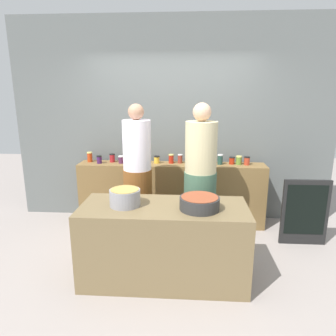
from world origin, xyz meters
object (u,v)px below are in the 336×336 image
chalkboard_sign (305,212)px  cooking_pot_center (200,203)px  preserve_jar_11 (210,160)px  preserve_jar_14 (239,160)px  preserve_jar_5 (138,159)px  preserve_jar_9 (189,159)px  cooking_pot_left (125,197)px  cook_with_tongs (138,183)px  preserve_jar_1 (99,159)px  preserve_jar_0 (90,157)px  preserve_jar_15 (247,161)px  preserve_jar_12 (220,159)px  cook_in_cap (200,185)px  preserve_jar_4 (129,160)px  preserve_jar_3 (121,160)px  preserve_jar_7 (171,159)px  preserve_jar_6 (157,159)px  preserve_jar_2 (112,158)px  preserve_jar_10 (198,161)px  preserve_jar_13 (232,160)px  preserve_jar_8 (180,159)px

chalkboard_sign → cooking_pot_center: bearing=-146.2°
preserve_jar_11 → preserve_jar_14: bearing=-0.3°
preserve_jar_5 → preserve_jar_11: (1.05, 0.01, 0.01)m
preserve_jar_9 → cooking_pot_center: size_ratio=0.35×
cooking_pot_left → cook_with_tongs: size_ratio=0.17×
preserve_jar_1 → preserve_jar_0: bearing=151.6°
preserve_jar_15 → cook_with_tongs: bearing=-156.4°
preserve_jar_12 → cook_in_cap: size_ratio=0.08×
preserve_jar_4 → preserve_jar_3: bearing=164.4°
preserve_jar_11 → chalkboard_sign: size_ratio=0.15×
preserve_jar_0 → preserve_jar_7: (1.21, -0.01, -0.01)m
preserve_jar_15 → chalkboard_sign: size_ratio=0.14×
cooking_pot_left → preserve_jar_12: bearing=52.7°
preserve_jar_6 → preserve_jar_11: 0.77m
cooking_pot_center → preserve_jar_12: bearing=77.0°
preserve_jar_7 → preserve_jar_9: 0.26m
preserve_jar_2 → preserve_jar_11: preserve_jar_11 is taller
preserve_jar_5 → cook_in_cap: size_ratio=0.06×
preserve_jar_10 → preserve_jar_11: bearing=16.3°
preserve_jar_5 → preserve_jar_13: 1.37m
preserve_jar_0 → preserve_jar_8: (1.34, 0.00, -0.01)m
preserve_jar_0 → preserve_jar_14: size_ratio=1.18×
preserve_jar_6 → preserve_jar_4: bearing=-170.5°
preserve_jar_6 → cooking_pot_center: 1.60m
preserve_jar_12 → cook_in_cap: 0.79m
preserve_jar_3 → preserve_jar_5: (0.23, 0.03, 0.00)m
cook_with_tongs → chalkboard_sign: size_ratio=2.07×
preserve_jar_4 → preserve_jar_9: bearing=3.3°
preserve_jar_0 → chalkboard_sign: size_ratio=0.17×
preserve_jar_6 → preserve_jar_13: 1.08m
preserve_jar_1 → preserve_jar_10: (1.42, 0.02, -0.01)m
preserve_jar_14 → cooking_pot_center: (-0.61, -1.49, -0.10)m
preserve_jar_2 → cook_in_cap: 1.49m
preserve_jar_8 → cooking_pot_center: size_ratio=0.33×
preserve_jar_15 → preserve_jar_6: bearing=179.1°
preserve_jar_3 → preserve_jar_5: size_ratio=0.96×
preserve_jar_7 → preserve_jar_13: bearing=0.3°
preserve_jar_8 → preserve_jar_10: 0.27m
preserve_jar_6 → preserve_jar_8: 0.34m
preserve_jar_8 → cooking_pot_left: 1.56m
preserve_jar_0 → preserve_jar_10: size_ratio=1.49×
preserve_jar_13 → cooking_pot_center: (-0.51, -1.51, -0.09)m
cook_with_tongs → cook_in_cap: bearing=-4.7°
preserve_jar_12 → preserve_jar_15: (0.38, -0.00, -0.01)m
preserve_jar_12 → preserve_jar_14: 0.27m
preserve_jar_14 → cooking_pot_center: 1.62m
cook_with_tongs → preserve_jar_12: bearing=30.7°
preserve_jar_8 → cooking_pot_left: size_ratio=0.42×
preserve_jar_3 → preserve_jar_8: preserve_jar_8 is taller
preserve_jar_5 → preserve_jar_14: size_ratio=0.91×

